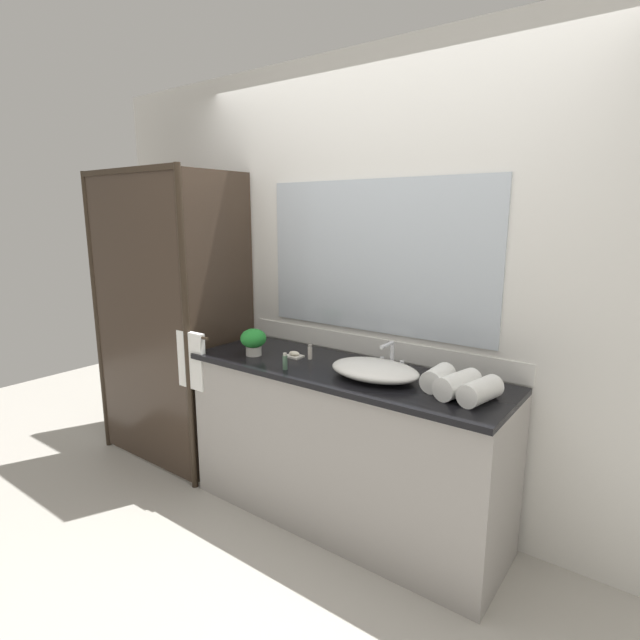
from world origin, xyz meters
The scene contains 13 objects.
ground_plane centered at (0.00, 0.00, 0.00)m, with size 8.00×8.00×0.00m, color #B7B2A8.
wall_back_with_mirror centered at (0.00, 0.34, 1.30)m, with size 4.40×0.06×2.60m.
vanity_cabinet centered at (0.00, 0.01, 0.45)m, with size 1.80×0.58×0.90m.
shower_enclosure centered at (-1.27, -0.19, 1.02)m, with size 1.20×0.59×2.00m.
sink_basin centered at (0.22, -0.03, 0.94)m, with size 0.47×0.32×0.09m, color white.
faucet centered at (0.22, 0.14, 0.95)m, with size 0.17×0.14×0.16m.
potted_plant centered at (-0.57, -0.09, 0.99)m, with size 0.15×0.15×0.16m.
soap_dish centered at (-0.35, 0.02, 0.91)m, with size 0.10×0.07×0.04m.
amenity_bottle_shampoo centered at (-0.24, -0.19, 0.94)m, with size 0.03×0.03×0.09m.
amenity_bottle_lotion centered at (-0.25, 0.04, 0.94)m, with size 0.03×0.03×0.09m.
rolled_towel_near_edge centered at (0.76, -0.04, 0.95)m, with size 0.11×0.11×0.22m, color white.
rolled_towel_middle centered at (0.65, -0.03, 0.96)m, with size 0.11×0.11×0.24m, color white.
rolled_towel_far_edge centered at (0.54, 0.01, 0.95)m, with size 0.11×0.11×0.18m, color white.
Camera 1 is at (1.43, -2.13, 1.71)m, focal length 28.00 mm.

